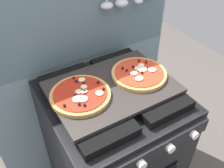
{
  "coord_description": "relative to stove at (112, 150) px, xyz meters",
  "views": [
    {
      "loc": [
        -0.43,
        -0.72,
        1.61
      ],
      "look_at": [
        0.0,
        0.0,
        0.93
      ],
      "focal_mm": 39.65,
      "sensor_mm": 36.0,
      "label": 1
    }
  ],
  "objects": [
    {
      "name": "pizza_left",
      "position": [
        -0.15,
        0.01,
        0.48
      ],
      "size": [
        0.26,
        0.26,
        0.03
      ],
      "color": "#C18947",
      "rests_on": "baking_tray"
    },
    {
      "name": "pizza_right",
      "position": [
        0.15,
        0.0,
        0.48
      ],
      "size": [
        0.26,
        0.26,
        0.03
      ],
      "color": "tan",
      "rests_on": "baking_tray"
    },
    {
      "name": "kitchen_backsplash",
      "position": [
        0.0,
        0.34,
        0.34
      ],
      "size": [
        1.1,
        0.09,
        1.55
      ],
      "color": "#7A939E",
      "rests_on": "ground_plane"
    },
    {
      "name": "stove",
      "position": [
        0.0,
        0.0,
        0.0
      ],
      "size": [
        0.6,
        0.64,
        0.9
      ],
      "color": "black",
      "rests_on": "ground_plane"
    },
    {
      "name": "baking_tray",
      "position": [
        0.0,
        0.0,
        0.46
      ],
      "size": [
        0.54,
        0.38,
        0.02
      ],
      "primitive_type": "cube",
      "color": "#2D2826",
      "rests_on": "stove"
    }
  ]
}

